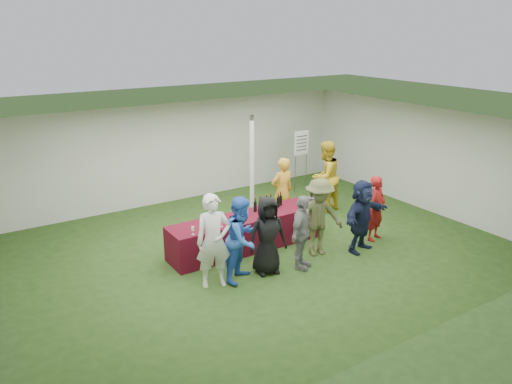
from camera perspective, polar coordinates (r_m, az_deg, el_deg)
ground at (r=10.95m, az=0.70°, el=-6.53°), size 60.00×60.00×0.00m
tent at (r=11.68m, az=-0.47°, el=2.16°), size 10.00×10.00×10.00m
serving_table at (r=10.88m, az=-0.89°, el=-4.56°), size 3.60×0.80×0.75m
wine_bottles at (r=11.12m, az=1.46°, el=-1.29°), size 0.78×0.14×0.32m
wine_glasses at (r=10.24m, az=-2.71°, el=-3.15°), size 2.75×0.11×0.16m
water_bottle at (r=10.77m, az=-1.06°, el=-2.05°), size 0.07×0.07×0.23m
bar_towel at (r=11.65m, az=5.79°, el=-0.99°), size 0.25×0.18×0.03m
dump_bucket at (r=11.40m, az=6.45°, el=-1.06°), size 0.22×0.22×0.18m
wine_list_sign at (r=14.40m, az=5.20°, el=5.09°), size 0.50×0.03×1.80m
staff_pourer at (r=11.98m, az=3.00°, el=0.02°), size 0.62×0.42×1.69m
staff_back at (r=12.98m, az=7.90°, el=1.75°), size 1.03×0.87×1.87m
customer_0 at (r=9.18m, az=-4.87°, el=-5.61°), size 0.74×0.59×1.79m
customer_1 at (r=9.40m, az=-1.59°, el=-5.36°), size 1.02×0.96×1.66m
customer_2 at (r=9.67m, az=1.30°, el=-4.98°), size 0.85×0.64×1.56m
customer_3 at (r=9.87m, az=5.22°, el=-4.65°), size 0.95×0.80×1.53m
customer_4 at (r=10.48m, az=7.18°, el=-2.89°), size 1.19×0.83×1.68m
customer_5 at (r=10.83m, az=11.99°, el=-2.70°), size 1.54×0.83×1.59m
customer_6 at (r=11.49m, az=13.59°, el=-1.82°), size 0.63×0.51×1.49m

